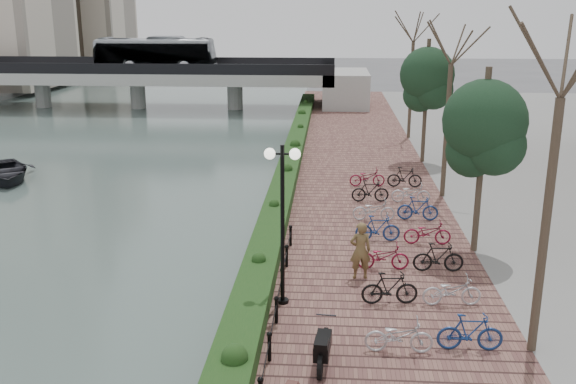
# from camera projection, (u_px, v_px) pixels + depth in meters

# --- Properties ---
(river_water) EXTENTS (30.00, 130.00, 0.02)m
(river_water) POSITION_uv_depth(u_px,v_px,m) (45.00, 156.00, 40.02)
(river_water) COLOR #4E615B
(river_water) RESTS_ON ground
(promenade) EXTENTS (8.00, 75.00, 0.50)m
(promenade) POSITION_uv_depth(u_px,v_px,m) (354.00, 190.00, 31.51)
(promenade) COLOR brown
(promenade) RESTS_ON ground
(hedge) EXTENTS (1.10, 56.00, 0.60)m
(hedge) POSITION_uv_depth(u_px,v_px,m) (289.00, 166.00, 33.98)
(hedge) COLOR #183E16
(hedge) RESTS_ON promenade
(chain_fence) EXTENTS (0.10, 14.10, 0.70)m
(chain_fence) POSITION_uv_depth(u_px,v_px,m) (273.00, 328.00, 16.65)
(chain_fence) COLOR black
(chain_fence) RESTS_ON promenade
(lamppost) EXTENTS (1.02, 0.32, 4.74)m
(lamppost) POSITION_uv_depth(u_px,v_px,m) (282.00, 191.00, 17.99)
(lamppost) COLOR black
(lamppost) RESTS_ON promenade
(motorcycle) EXTENTS (0.64, 1.65, 1.01)m
(motorcycle) POSITION_uv_depth(u_px,v_px,m) (323.00, 345.00, 15.51)
(motorcycle) COLOR black
(motorcycle) RESTS_ON promenade
(pedestrian) EXTENTS (0.74, 0.54, 1.88)m
(pedestrian) POSITION_uv_depth(u_px,v_px,m) (360.00, 250.00, 20.39)
(pedestrian) COLOR brown
(pedestrian) RESTS_ON promenade
(bicycle_parking) EXTENTS (2.40, 17.32, 1.00)m
(bicycle_parking) POSITION_uv_depth(u_px,v_px,m) (402.00, 231.00, 23.61)
(bicycle_parking) COLOR silver
(bicycle_parking) RESTS_ON promenade
(street_trees) EXTENTS (3.20, 37.12, 6.80)m
(street_trees) POSITION_uv_depth(u_px,v_px,m) (461.00, 143.00, 25.69)
(street_trees) COLOR #382E21
(street_trees) RESTS_ON promenade
(bridge) EXTENTS (36.00, 10.77, 6.50)m
(bridge) POSITION_uv_depth(u_px,v_px,m) (141.00, 71.00, 58.26)
(bridge) COLOR #ABAAA5
(bridge) RESTS_ON ground
(boat) EXTENTS (5.64, 6.10, 1.03)m
(boat) POSITION_uv_depth(u_px,v_px,m) (3.00, 171.00, 34.05)
(boat) COLOR black
(boat) RESTS_ON river_water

